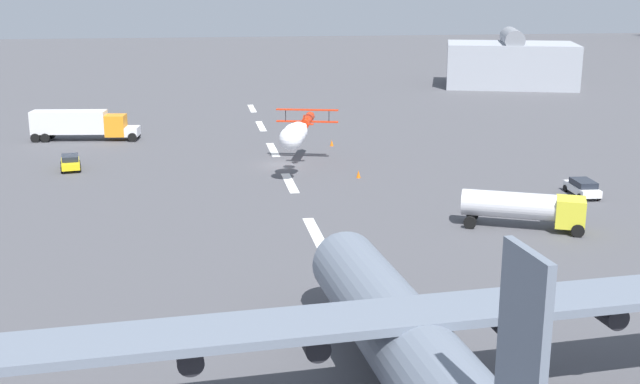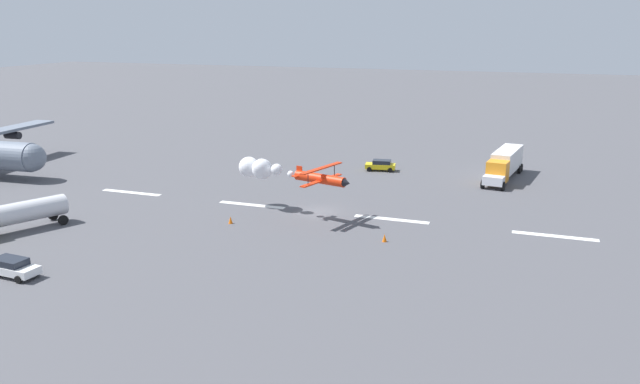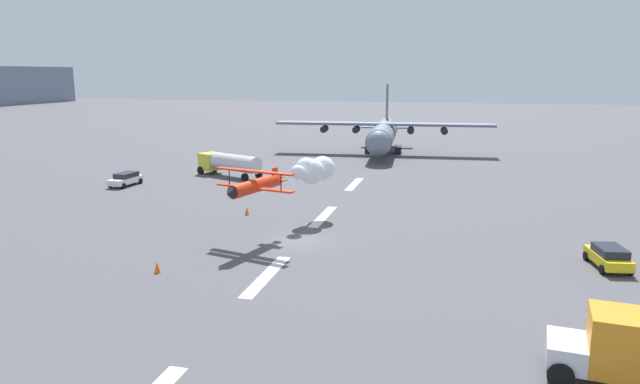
% 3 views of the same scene
% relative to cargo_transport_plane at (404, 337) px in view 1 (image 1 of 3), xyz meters
% --- Properties ---
extents(ground_plane, '(440.00, 440.00, 0.00)m').
position_rel_cargo_transport_plane_xyz_m(ground_plane, '(-50.37, -0.03, -3.32)').
color(ground_plane, '#4C4C51').
rests_on(ground_plane, ground).
extents(runway_stripe_0, '(8.00, 0.90, 0.01)m').
position_rel_cargo_transport_plane_xyz_m(runway_stripe_0, '(-90.92, -0.03, -3.31)').
color(runway_stripe_0, white).
rests_on(runway_stripe_0, ground).
extents(runway_stripe_1, '(8.00, 0.90, 0.01)m').
position_rel_cargo_transport_plane_xyz_m(runway_stripe_1, '(-74.70, -0.03, -3.31)').
color(runway_stripe_1, white).
rests_on(runway_stripe_1, ground).
extents(runway_stripe_2, '(8.00, 0.90, 0.01)m').
position_rel_cargo_transport_plane_xyz_m(runway_stripe_2, '(-58.48, -0.03, -3.31)').
color(runway_stripe_2, white).
rests_on(runway_stripe_2, ground).
extents(runway_stripe_3, '(8.00, 0.90, 0.01)m').
position_rel_cargo_transport_plane_xyz_m(runway_stripe_3, '(-42.27, -0.03, -3.31)').
color(runway_stripe_3, white).
rests_on(runway_stripe_3, ground).
extents(runway_stripe_4, '(8.00, 0.90, 0.01)m').
position_rel_cargo_transport_plane_xyz_m(runway_stripe_4, '(-26.05, -0.03, -3.31)').
color(runway_stripe_4, white).
rests_on(runway_stripe_4, ground).
extents(cargo_transport_plane, '(24.94, 35.14, 11.03)m').
position_rel_cargo_transport_plane_xyz_m(cargo_transport_plane, '(0.00, 0.00, 0.00)').
color(cargo_transport_plane, slate).
rests_on(cargo_transport_plane, ground).
extents(stunt_biplane_red, '(14.27, 7.48, 2.44)m').
position_rel_cargo_transport_plane_xyz_m(stunt_biplane_red, '(-45.10, 1.07, 1.22)').
color(stunt_biplane_red, red).
extents(semi_truck_orange, '(4.47, 13.26, 3.70)m').
position_rel_cargo_transport_plane_xyz_m(semi_truck_orange, '(-68.12, -22.92, -1.21)').
color(semi_truck_orange, silver).
rests_on(semi_truck_orange, ground).
extents(fuel_tanker_truck, '(6.28, 9.59, 2.90)m').
position_rel_cargo_transport_plane_xyz_m(fuel_tanker_truck, '(-24.58, 16.44, -1.57)').
color(fuel_tanker_truck, yellow).
rests_on(fuel_tanker_truck, ground).
extents(followme_car_yellow, '(4.36, 2.54, 1.52)m').
position_rel_cargo_transport_plane_xyz_m(followme_car_yellow, '(-51.58, -21.98, -2.51)').
color(followme_car_yellow, yellow).
rests_on(followme_car_yellow, ground).
extents(airport_staff_sedan, '(4.69, 2.28, 1.52)m').
position_rel_cargo_transport_plane_xyz_m(airport_staff_sedan, '(-33.15, 25.80, -2.50)').
color(airport_staff_sedan, white).
rests_on(airport_staff_sedan, ground).
extents(hangar_building, '(22.91, 27.67, 10.86)m').
position_rel_cargo_transport_plane_xyz_m(hangar_building, '(-111.44, 50.89, 1.06)').
color(hangar_building, '#9EA3AD').
rests_on(hangar_building, ground).
extents(traffic_cone_near, '(0.44, 0.44, 0.75)m').
position_rel_cargo_transport_plane_xyz_m(traffic_cone_near, '(-59.57, 7.17, -2.94)').
color(traffic_cone_near, orange).
rests_on(traffic_cone_near, ground).
extents(traffic_cone_far, '(0.44, 0.44, 0.75)m').
position_rel_cargo_transport_plane_xyz_m(traffic_cone_far, '(-43.24, 7.02, -2.94)').
color(traffic_cone_far, orange).
rests_on(traffic_cone_far, ground).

